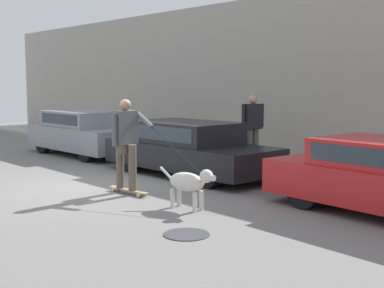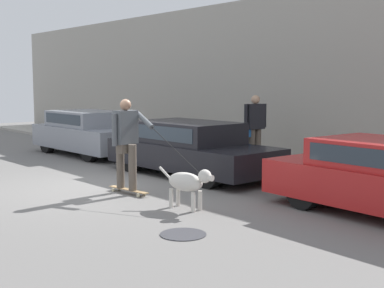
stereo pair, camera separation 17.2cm
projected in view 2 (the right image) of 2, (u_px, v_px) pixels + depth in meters
ground_plane at (104, 187)px, 10.74m from camera, size 36.00×36.00×0.00m
back_wall at (292, 78)px, 14.22m from camera, size 32.00×0.30×4.41m
sidewalk_curb at (257, 163)px, 13.61m from camera, size 30.00×2.30×0.10m
parked_car_0 at (89, 133)px, 15.45m from camera, size 3.95×1.75×1.26m
parked_car_1 at (190, 149)px, 12.01m from camera, size 4.29×1.78×1.21m
dog at (188, 182)px, 8.77m from camera, size 1.16×0.42×0.71m
skateboarder at (126, 140)px, 9.98m from camera, size 2.56×0.63×1.78m
pedestrian_with_bag at (255, 126)px, 13.13m from camera, size 0.32×0.70×1.67m
manhole_cover at (183, 234)px, 7.36m from camera, size 0.64×0.64×0.01m
fire_hydrant at (74, 132)px, 18.01m from camera, size 0.18×0.18×0.78m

